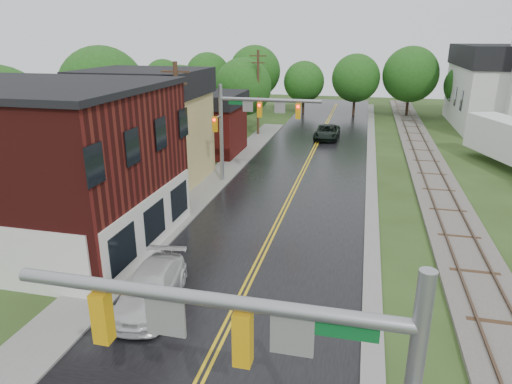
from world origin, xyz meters
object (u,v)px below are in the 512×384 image
(church, at_px, (508,78))
(suv_dark, at_px, (327,132))
(brick_building, at_px, (25,164))
(traffic_signal_far, at_px, (249,117))
(pickup_white, at_px, (151,288))
(utility_pole_c, at_px, (258,92))
(tree_left_e, at_px, (244,88))
(tree_left_a, at_px, (0,118))
(utility_pole_b, at_px, (179,132))
(traffic_signal_near, at_px, (285,370))
(tree_left_b, at_px, (104,92))
(tree_left_c, at_px, (182,96))

(church, relative_size, suv_dark, 3.79)
(brick_building, bearing_deg, traffic_signal_far, 53.08)
(traffic_signal_far, height_order, pickup_white, traffic_signal_far)
(utility_pole_c, bearing_deg, church, 19.97)
(tree_left_e, bearing_deg, traffic_signal_far, -74.11)
(tree_left_a, bearing_deg, church, 38.63)
(church, height_order, utility_pole_b, church)
(church, height_order, pickup_white, church)
(traffic_signal_near, relative_size, utility_pole_b, 0.82)
(traffic_signal_near, distance_m, tree_left_b, 36.73)
(traffic_signal_far, xyz_separation_m, tree_left_e, (-5.38, 18.90, -0.16))
(traffic_signal_near, bearing_deg, utility_pole_c, 103.74)
(traffic_signal_far, distance_m, pickup_white, 17.16)
(brick_building, relative_size, tree_left_c, 1.87)
(church, distance_m, tree_left_b, 43.70)
(utility_pole_b, height_order, utility_pole_c, same)
(traffic_signal_far, bearing_deg, utility_pole_c, 101.09)
(traffic_signal_near, bearing_deg, tree_left_b, 125.49)
(church, height_order, suv_dark, church)
(traffic_signal_far, bearing_deg, utility_pole_b, -123.68)
(traffic_signal_far, xyz_separation_m, utility_pole_c, (-3.33, 17.00, -0.25))
(tree_left_b, height_order, pickup_white, tree_left_b)
(utility_pole_b, relative_size, suv_dark, 1.70)
(tree_left_c, bearing_deg, utility_pole_b, -68.51)
(utility_pole_b, xyz_separation_m, utility_pole_c, (0.00, 22.00, 0.00))
(traffic_signal_near, bearing_deg, tree_left_c, 114.56)
(brick_building, relative_size, tree_left_b, 1.48)
(traffic_signal_far, relative_size, suv_dark, 1.39)
(church, bearing_deg, tree_left_a, -141.37)
(brick_building, xyz_separation_m, suv_dark, (13.28, 28.60, -3.42))
(utility_pole_b, distance_m, utility_pole_c, 22.00)
(brick_building, bearing_deg, pickup_white, -27.12)
(utility_pole_c, bearing_deg, tree_left_e, 137.16)
(church, xyz_separation_m, tree_left_b, (-37.85, -21.84, -0.12))
(utility_pole_b, bearing_deg, pickup_white, -73.88)
(brick_building, height_order, tree_left_c, brick_building)
(traffic_signal_far, xyz_separation_m, tree_left_c, (-10.38, 12.90, -0.46))
(traffic_signal_near, height_order, pickup_white, traffic_signal_near)
(pickup_white, bearing_deg, utility_pole_c, 88.62)
(utility_pole_b, bearing_deg, tree_left_b, 138.14)
(brick_building, distance_m, church, 50.58)
(utility_pole_c, xyz_separation_m, tree_left_b, (-11.05, -12.10, 1.00))
(tree_left_e, height_order, pickup_white, tree_left_e)
(traffic_signal_near, bearing_deg, pickup_white, 129.56)
(traffic_signal_near, relative_size, tree_left_e, 0.90)
(utility_pole_c, distance_m, tree_left_a, 25.67)
(tree_left_e, xyz_separation_m, suv_dark, (9.65, -2.30, -4.08))
(utility_pole_c, relative_size, suv_dark, 1.70)
(tree_left_a, bearing_deg, suv_dark, 46.42)
(traffic_signal_near, xyz_separation_m, utility_pole_c, (-10.27, 42.00, -0.25))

